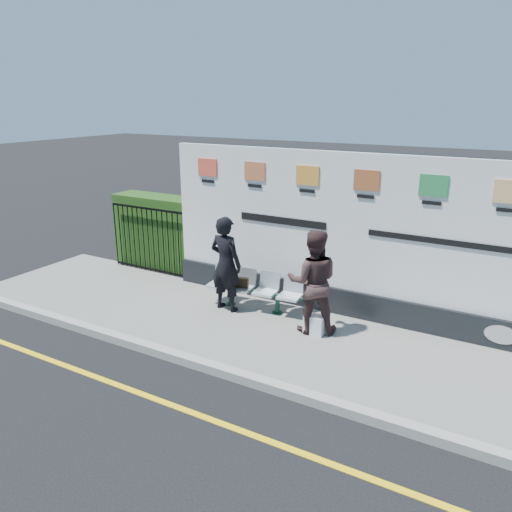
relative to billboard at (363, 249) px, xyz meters
The scene contains 12 objects.
ground 4.13m from the billboard, 97.40° to the right, with size 80.00×80.00×0.00m, color black.
pavement 1.98m from the billboard, 110.32° to the right, with size 14.00×3.00×0.12m, color slate.
kerb 3.19m from the billboard, 99.95° to the right, with size 14.00×0.18×0.14m, color gray.
yellow_line 4.13m from the billboard, 97.40° to the right, with size 14.00×0.10×0.01m, color yellow.
billboard is the anchor object (origin of this frame).
hedge 5.11m from the billboard, behind, with size 2.35×0.70×1.70m, color #224514.
railing 5.10m from the billboard, behind, with size 2.05×0.06×1.54m, color black, non-canonical shape.
bench 2.28m from the billboard, 159.65° to the right, with size 1.89×0.50×0.40m, color silver, non-canonical shape.
woman_left 2.54m from the billboard, 157.63° to the right, with size 0.67×0.44×1.83m, color black.
woman_right 1.20m from the billboard, 117.83° to the right, with size 0.88×0.69×1.82m, color #3A2625.
handbag_brown 2.38m from the billboard, 161.31° to the right, with size 0.24×0.10×0.19m, color black.
carrier_bag_white 1.64m from the billboard, 111.19° to the right, with size 0.34×0.21×0.34m, color silver.
Camera 1 is at (3.07, -4.53, 4.02)m, focal length 35.00 mm.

